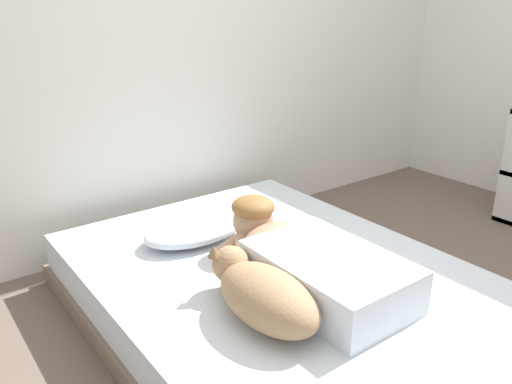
{
  "coord_description": "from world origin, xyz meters",
  "views": [
    {
      "loc": [
        -1.54,
        -1.11,
        1.37
      ],
      "look_at": [
        -0.18,
        0.72,
        0.53
      ],
      "focal_mm": 35.96,
      "sensor_mm": 36.0,
      "label": 1
    }
  ],
  "objects_px": {
    "person_lying": "(305,259)",
    "pillow": "(194,229)",
    "bed": "(279,297)",
    "dog": "(263,293)",
    "cell_phone": "(273,271)",
    "coffee_cup": "(234,218)"
  },
  "relations": [
    {
      "from": "person_lying",
      "to": "dog",
      "type": "height_order",
      "value": "person_lying"
    },
    {
      "from": "person_lying",
      "to": "pillow",
      "type": "bearing_deg",
      "value": 104.49
    },
    {
      "from": "pillow",
      "to": "person_lying",
      "type": "relative_size",
      "value": 0.57
    },
    {
      "from": "dog",
      "to": "cell_phone",
      "type": "height_order",
      "value": "dog"
    },
    {
      "from": "person_lying",
      "to": "cell_phone",
      "type": "bearing_deg",
      "value": 110.21
    },
    {
      "from": "coffee_cup",
      "to": "cell_phone",
      "type": "bearing_deg",
      "value": -105.63
    },
    {
      "from": "bed",
      "to": "dog",
      "type": "bearing_deg",
      "value": -138.67
    },
    {
      "from": "bed",
      "to": "cell_phone",
      "type": "height_order",
      "value": "cell_phone"
    },
    {
      "from": "cell_phone",
      "to": "coffee_cup",
      "type": "bearing_deg",
      "value": 74.37
    },
    {
      "from": "person_lying",
      "to": "coffee_cup",
      "type": "relative_size",
      "value": 7.36
    },
    {
      "from": "bed",
      "to": "pillow",
      "type": "bearing_deg",
      "value": 106.1
    },
    {
      "from": "coffee_cup",
      "to": "bed",
      "type": "bearing_deg",
      "value": -102.24
    },
    {
      "from": "bed",
      "to": "dog",
      "type": "distance_m",
      "value": 0.44
    },
    {
      "from": "pillow",
      "to": "person_lying",
      "type": "distance_m",
      "value": 0.65
    },
    {
      "from": "coffee_cup",
      "to": "cell_phone",
      "type": "xyz_separation_m",
      "value": [
        -0.14,
        -0.51,
        -0.03
      ]
    },
    {
      "from": "bed",
      "to": "coffee_cup",
      "type": "distance_m",
      "value": 0.55
    },
    {
      "from": "dog",
      "to": "person_lying",
      "type": "bearing_deg",
      "value": 18.98
    },
    {
      "from": "coffee_cup",
      "to": "dog",
      "type": "bearing_deg",
      "value": -117.17
    },
    {
      "from": "bed",
      "to": "coffee_cup",
      "type": "bearing_deg",
      "value": 77.76
    },
    {
      "from": "pillow",
      "to": "cell_phone",
      "type": "distance_m",
      "value": 0.5
    },
    {
      "from": "cell_phone",
      "to": "person_lying",
      "type": "bearing_deg",
      "value": -69.79
    },
    {
      "from": "cell_phone",
      "to": "bed",
      "type": "bearing_deg",
      "value": -6.01
    }
  ]
}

